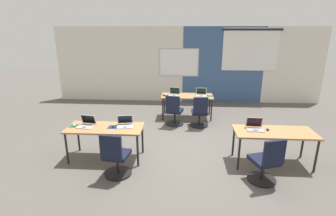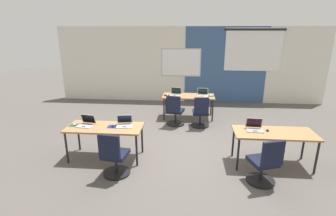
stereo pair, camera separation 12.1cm
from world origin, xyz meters
The scene contains 23 objects.
ground_plane centered at (0.00, 0.00, 0.00)m, with size 24.00×24.00×0.00m.
back_wall_assembly centered at (0.05, 4.20, 1.41)m, with size 10.00×0.27×2.80m.
desk_near_left centered at (-1.75, -0.60, 0.66)m, with size 1.60×0.70×0.72m.
desk_near_right centered at (1.75, -0.60, 0.66)m, with size 1.60×0.70×0.72m.
desk_far_center centered at (0.00, 2.20, 0.66)m, with size 1.60×0.70×0.72m.
laptop_near_right_inner centered at (1.37, -0.51, 0.77)m, with size 0.35×0.30×0.23m.
mouse_near_right_inner centered at (1.63, -0.55, 0.74)m, with size 0.08×0.11×0.03m.
chair_near_right_inner centered at (1.40, -1.33, 0.38)m, with size 0.55×0.61×0.92m.
laptop_near_left_inner centered at (-1.34, -0.51, 0.77)m, with size 0.38×0.37×0.22m.
mousepad_near_left_inner centered at (-1.57, -0.59, 0.72)m, with size 0.22×0.19×0.00m.
mouse_near_left_inner centered at (-1.57, -0.59, 0.74)m, with size 0.08×0.11×0.03m.
chair_near_left_inner centered at (-1.35, -1.31, 0.38)m, with size 0.52×0.56×0.92m.
laptop_near_left_end centered at (-2.16, -0.57, 0.77)m, with size 0.37×0.35×0.23m.
mousepad_near_left_end centered at (-2.42, -0.58, 0.72)m, with size 0.22×0.19×0.00m.
mouse_near_left_end centered at (-2.42, -0.58, 0.74)m, with size 0.07×0.11×0.03m.
laptop_far_right centered at (0.43, 2.22, 0.77)m, with size 0.36×0.32×0.23m.
mousepad_far_right centered at (0.68, 2.19, 0.72)m, with size 0.22×0.19×0.00m.
mouse_far_right centered at (0.68, 2.19, 0.74)m, with size 0.06×0.10×0.03m.
chair_far_right centered at (0.36, 1.41, 0.38)m, with size 0.52×0.55×0.92m.
laptop_far_left centered at (-0.40, 2.23, 0.77)m, with size 0.37×0.33×0.23m.
mousepad_far_left centered at (-0.65, 2.15, 0.72)m, with size 0.22×0.19×0.00m.
mouse_far_left centered at (-0.65, 2.15, 0.74)m, with size 0.06×0.10×0.03m.
chair_far_left centered at (-0.38, 1.48, 0.38)m, with size 0.52×0.58×0.92m.
Camera 1 is at (-0.09, -5.50, 2.70)m, focal length 27.16 mm.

